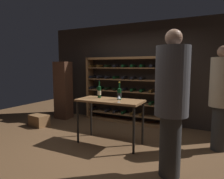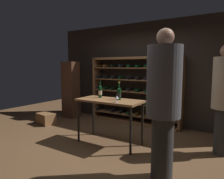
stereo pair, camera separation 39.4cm
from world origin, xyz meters
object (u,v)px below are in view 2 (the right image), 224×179
at_px(person_host_in_suit, 224,95).
at_px(wine_bottle_gold_foil, 119,94).
at_px(tasting_table, 109,104).
at_px(wine_glass_stemmed_left, 117,97).
at_px(wine_crate, 46,119).
at_px(wine_rack, 134,90).
at_px(display_cabinet, 71,90).
at_px(person_guest_blue_shirt, 164,98).
at_px(wine_bottle_green_slim, 100,91).

bearing_deg(person_host_in_suit, wine_bottle_gold_foil, 87.10).
xyz_separation_m(tasting_table, wine_glass_stemmed_left, (0.29, -0.19, 0.19)).
xyz_separation_m(person_host_in_suit, wine_glass_stemmed_left, (-1.66, -0.82, -0.08)).
bearing_deg(tasting_table, wine_bottle_gold_foil, 27.45).
bearing_deg(wine_crate, wine_glass_stemmed_left, -9.97).
relative_size(wine_rack, wine_bottle_gold_foil, 7.27).
relative_size(wine_rack, tasting_table, 1.97).
height_order(person_host_in_suit, display_cabinet, person_host_in_suit).
height_order(person_guest_blue_shirt, wine_glass_stemmed_left, person_guest_blue_shirt).
xyz_separation_m(person_host_in_suit, wine_bottle_green_slim, (-2.25, -0.52, -0.03)).
bearing_deg(person_host_in_suit, wine_rack, 46.24).
xyz_separation_m(wine_rack, tasting_table, (0.27, -1.61, -0.11)).
distance_m(wine_rack, display_cabinet, 1.95).
height_order(tasting_table, person_guest_blue_shirt, person_guest_blue_shirt).
height_order(person_guest_blue_shirt, wine_crate, person_guest_blue_shirt).
xyz_separation_m(wine_rack, display_cabinet, (-1.90, -0.44, -0.06)).
distance_m(display_cabinet, wine_bottle_green_slim, 2.16).
bearing_deg(wine_glass_stemmed_left, wine_bottle_gold_foil, 113.59).
xyz_separation_m(display_cabinet, wine_bottle_gold_foil, (2.34, -1.09, 0.18)).
distance_m(person_guest_blue_shirt, person_host_in_suit, 1.47).
relative_size(wine_rack, wine_bottle_green_slim, 7.05).
distance_m(display_cabinet, wine_bottle_gold_foil, 2.58).
xyz_separation_m(wine_crate, wine_bottle_gold_foil, (2.37, -0.16, 0.87)).
height_order(wine_bottle_gold_foil, wine_glass_stemmed_left, wine_bottle_gold_foil).
distance_m(wine_rack, tasting_table, 1.64).
distance_m(tasting_table, wine_bottle_gold_foil, 0.29).
height_order(wine_rack, wine_crate, wine_rack).
xyz_separation_m(person_guest_blue_shirt, wine_bottle_gold_foil, (-1.15, 0.78, -0.11)).
bearing_deg(wine_bottle_green_slim, wine_bottle_gold_foil, -2.50).
height_order(display_cabinet, wine_glass_stemmed_left, display_cabinet).
distance_m(wine_rack, wine_crate, 2.49).
relative_size(wine_rack, display_cabinet, 1.53).
relative_size(display_cabinet, wine_bottle_gold_foil, 4.76).
height_order(wine_crate, wine_glass_stemmed_left, wine_glass_stemmed_left).
bearing_deg(wine_bottle_green_slim, person_guest_blue_shirt, -26.30).
bearing_deg(wine_rack, wine_glass_stemmed_left, -72.80).
distance_m(wine_bottle_gold_foil, wine_glass_stemmed_left, 0.31).
height_order(tasting_table, display_cabinet, display_cabinet).
xyz_separation_m(tasting_table, person_guest_blue_shirt, (1.32, -0.69, 0.33)).
xyz_separation_m(person_guest_blue_shirt, person_host_in_suit, (0.63, 1.32, -0.06)).
distance_m(wine_rack, wine_bottle_green_slim, 1.51).
relative_size(tasting_table, person_guest_blue_shirt, 0.64).
distance_m(person_host_in_suit, wine_crate, 4.27).
relative_size(person_guest_blue_shirt, wine_crate, 4.24).
bearing_deg(person_host_in_suit, wine_crate, 75.42).
bearing_deg(wine_crate, person_host_in_suit, 5.27).
relative_size(tasting_table, display_cabinet, 0.78).
bearing_deg(wine_bottle_green_slim, person_host_in_suit, 13.08).
distance_m(tasting_table, person_host_in_suit, 2.06).
height_order(person_host_in_suit, wine_bottle_green_slim, person_host_in_suit).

